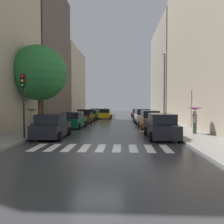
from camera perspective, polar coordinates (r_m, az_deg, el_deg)
The scene contains 24 objects.
ground_plane at distance 34.92m, azimuth 0.79°, elevation -1.90°, with size 28.00×72.00×0.04m, color #363639.
sidewalk_left at distance 35.73m, azimuth -9.69°, elevation -1.69°, with size 3.00×72.00×0.15m, color gray.
sidewalk_right at distance 35.29m, azimuth 11.40°, elevation -1.75°, with size 3.00×72.00×0.15m, color gray.
crosswalk_stripes at distance 12.34m, azimuth -2.95°, elevation -9.35°, with size 7.65×2.20×0.01m.
building_left_mid at distance 34.71m, azimuth -18.47°, elevation 14.23°, with size 6.00×13.37×19.56m, color #564C47.
building_left_far at distance 48.26m, azimuth -11.98°, elevation 7.43°, with size 6.00×14.92×13.83m, color #B2A38C.
building_right_near at distance 26.69m, azimuth 26.17°, elevation 22.19°, with size 6.00×21.89×23.40m, color #B2A38C.
building_right_mid at distance 45.63m, azimuth 15.39°, elevation 10.10°, with size 6.00×18.51×17.62m, color #9E9384.
parked_car_left_nearest at distance 16.37m, azimuth -15.47°, elevation -3.70°, with size 2.14×4.13×1.76m.
parked_car_left_second at distance 22.76m, azimuth -10.02°, elevation -2.15°, with size 2.25×4.30×1.64m.
parked_car_left_third at distance 29.32m, azimuth -6.95°, elevation -1.07°, with size 2.14×4.78×1.75m.
parked_car_left_fourth at distance 34.77m, azimuth -5.40°, elevation -0.70°, with size 2.13×4.42×1.53m.
parked_car_left_fifth at distance 40.55m, azimuth -4.47°, elevation -0.25°, with size 2.09×4.54×1.59m.
parked_car_right_nearest at distance 16.13m, azimuth 12.70°, elevation -3.75°, with size 2.08×4.78×1.77m.
parked_car_right_second at distance 22.28m, azimuth 9.78°, elevation -2.08°, with size 2.10×4.14×1.79m.
parked_car_right_third at distance 27.83m, azimuth 7.99°, elevation -1.21°, with size 2.07×4.40×1.80m.
parked_car_right_fourth at distance 34.04m, azimuth 7.39°, elevation -0.69°, with size 2.12×4.17×1.65m.
parked_car_right_fifth at distance 40.56m, azimuth 6.63°, elevation -0.29°, with size 2.20×4.46×1.53m.
taxi_midroad at distance 36.57m, azimuth -1.82°, elevation -0.49°, with size 2.17×4.56×1.81m.
pedestrian_foreground at distance 18.09m, azimuth 20.83°, elevation -0.42°, with size 1.17×1.17×2.03m.
pedestrian_near_tree at distance 18.06m, azimuth -20.22°, elevation -0.90°, with size 0.98×0.98×1.92m.
street_tree_left at distance 21.95m, azimuth -18.43°, elevation 9.63°, with size 5.17×5.17×7.80m.
traffic_light_left_corner at distance 15.87m, azimuth -22.13°, elevation 4.96°, with size 0.30×0.42×4.30m.
lamp_post_right at distance 23.50m, azimuth 13.52°, elevation 7.07°, with size 0.60×0.28×7.61m.
Camera 1 is at (1.21, -10.81, 2.48)m, focal length 35.01 mm.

